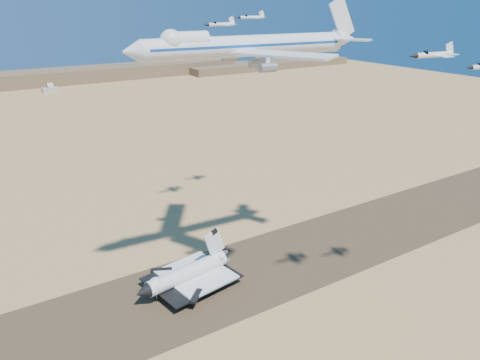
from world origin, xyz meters
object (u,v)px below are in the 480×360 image
carrier_747 (241,46)px  crew_b (219,287)px  chase_jet_c (220,24)px  chase_jet_a (433,55)px  crew_a (211,288)px  shuttle (187,275)px  crew_c (218,288)px  chase_jet_d (251,17)px

carrier_747 → crew_b: bearing=-179.5°
carrier_747 → chase_jet_c: (20.58, 48.75, 4.54)m
chase_jet_a → chase_jet_c: chase_jet_c is taller
crew_a → crew_b: 3.07m
chase_jet_a → crew_b: bearing=135.7°
shuttle → crew_a: bearing=-51.7°
crew_c → chase_jet_d: size_ratio=0.13×
carrier_747 → crew_b: size_ratio=45.96×
shuttle → crew_c: 13.19m
shuttle → crew_c: bearing=-51.8°
carrier_747 → crew_a: 92.10m
crew_a → chase_jet_a: bearing=-122.9°
crew_b → chase_jet_c: 111.28m
crew_c → chase_jet_c: bearing=-78.6°
shuttle → crew_b: bearing=-48.9°
carrier_747 → chase_jet_c: size_ratio=5.36×
chase_jet_c → chase_jet_d: bearing=17.6°
chase_jet_a → chase_jet_c: bearing=103.2°
crew_a → chase_jet_c: bearing=-17.8°
carrier_747 → chase_jet_d: 71.67m
chase_jet_d → chase_jet_a: bearing=-88.4°
shuttle → chase_jet_d: bearing=29.2°
crew_c → chase_jet_a: chase_jet_a is taller
crew_a → chase_jet_a: chase_jet_a is taller
chase_jet_a → crew_a: bearing=136.6°
carrier_747 → chase_jet_d: size_ratio=5.83×
crew_a → crew_b: size_ratio=0.83×
crew_b → chase_jet_a: chase_jet_a is taller
shuttle → crew_c: (9.01, -8.42, -4.67)m
carrier_747 → crew_b: 91.59m
crew_b → chase_jet_a: 112.38m
carrier_747 → chase_jet_a: carrier_747 is taller
shuttle → carrier_747: size_ratio=0.49×
crew_b → chase_jet_c: chase_jet_c is taller
shuttle → carrier_747: 89.05m
crew_a → shuttle: bearing=64.7°
crew_b → carrier_747: bearing=-132.8°
crew_c → chase_jet_d: bearing=-88.7°
crew_c → crew_a: bearing=0.6°
shuttle → chase_jet_a: bearing=-58.3°
crew_b → chase_jet_d: bearing=-81.9°
carrier_747 → crew_a: carrier_747 is taller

